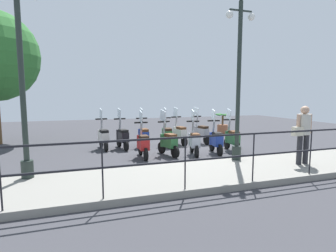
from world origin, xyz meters
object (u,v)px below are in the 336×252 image
at_px(scooter_near_1, 216,140).
at_px(scooter_near_4, 143,143).
at_px(lamp_post_far, 22,89).
at_px(scooter_far_1, 179,133).
at_px(lamp_post_near, 238,90).
at_px(scooter_near_3, 168,141).
at_px(pedestrian_with_bag, 303,130).
at_px(scooter_far_4, 122,136).
at_px(scooter_near_0, 232,138).
at_px(scooter_far_2, 167,135).
at_px(scooter_far_0, 201,132).
at_px(potted_palm, 223,125).
at_px(scooter_far_5, 103,137).
at_px(scooter_near_2, 194,141).
at_px(scooter_far_3, 143,135).

distance_m(scooter_near_1, scooter_near_4, 2.56).
bearing_deg(lamp_post_far, scooter_far_1, -55.35).
xyz_separation_m(lamp_post_near, scooter_far_1, (3.47, 0.47, -1.70)).
xyz_separation_m(lamp_post_near, scooter_near_3, (1.72, 1.54, -1.70)).
relative_size(pedestrian_with_bag, scooter_far_1, 1.03).
relative_size(scooter_near_3, scooter_far_4, 1.00).
distance_m(scooter_near_0, scooter_far_4, 4.08).
distance_m(scooter_far_2, scooter_far_4, 1.74).
xyz_separation_m(pedestrian_with_bag, scooter_near_3, (2.73, 2.94, -0.60)).
bearing_deg(scooter_far_1, scooter_far_0, -100.09).
xyz_separation_m(potted_palm, scooter_far_2, (-2.67, 4.04, 0.04)).
distance_m(potted_palm, scooter_near_1, 5.20).
bearing_deg(scooter_far_4, scooter_far_5, 67.73).
distance_m(lamp_post_near, lamp_post_far, 5.49).
bearing_deg(scooter_near_0, pedestrian_with_bag, -162.72).
height_order(scooter_far_2, scooter_far_5, same).
distance_m(scooter_far_0, scooter_far_5, 4.01).
bearing_deg(scooter_near_4, scooter_far_5, 32.60).
relative_size(scooter_near_2, scooter_near_4, 1.00).
bearing_deg(scooter_near_1, scooter_far_3, 59.75).
relative_size(lamp_post_near, scooter_near_1, 2.97).
distance_m(scooter_near_0, scooter_near_4, 3.31).
height_order(potted_palm, scooter_near_2, scooter_near_2).
relative_size(lamp_post_far, scooter_far_1, 2.94).
bearing_deg(scooter_near_0, scooter_far_1, 43.93).
xyz_separation_m(scooter_near_4, scooter_far_4, (1.64, 0.42, 0.00)).
bearing_deg(scooter_far_0, scooter_far_4, 77.35).
relative_size(pedestrian_with_bag, scooter_near_2, 1.03).
relative_size(lamp_post_far, scooter_far_3, 2.94).
distance_m(scooter_far_0, scooter_far_1, 0.96).
bearing_deg(scooter_far_1, scooter_near_1, -171.58).
relative_size(potted_palm, scooter_far_5, 0.69).
bearing_deg(scooter_far_5, scooter_near_1, -125.93).
bearing_deg(scooter_near_2, scooter_far_1, 7.38).
xyz_separation_m(lamp_post_near, scooter_near_4, (1.67, 2.41, -1.70)).
bearing_deg(scooter_near_3, potted_palm, -61.83).
xyz_separation_m(scooter_near_2, scooter_near_4, (0.14, 1.75, 0.00)).
bearing_deg(pedestrian_with_bag, scooter_far_0, 12.03).
height_order(lamp_post_far, scooter_near_1, lamp_post_far).
distance_m(pedestrian_with_bag, scooter_near_3, 4.06).
bearing_deg(potted_palm, scooter_far_2, 123.51).
distance_m(scooter_near_0, scooter_near_2, 1.57).
xyz_separation_m(scooter_near_1, scooter_far_2, (1.71, 1.24, 0.00)).
distance_m(scooter_near_3, scooter_far_4, 2.06).
xyz_separation_m(lamp_post_far, scooter_near_2, (1.54, -4.82, -1.68)).
distance_m(lamp_post_near, scooter_far_1, 3.89).
relative_size(lamp_post_near, lamp_post_far, 1.01).
distance_m(potted_palm, scooter_near_0, 4.67).
height_order(scooter_near_1, scooter_near_3, same).
bearing_deg(scooter_far_3, scooter_far_5, 83.46).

